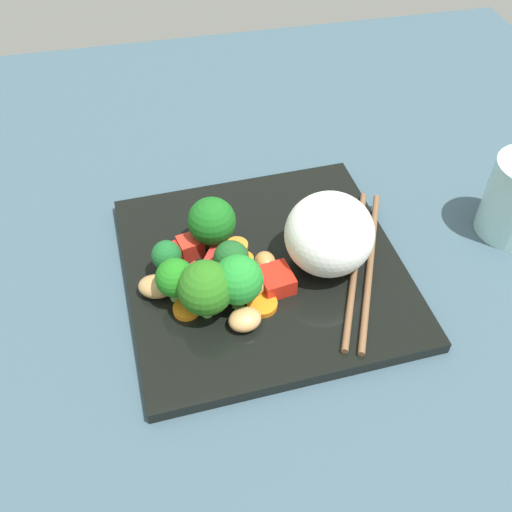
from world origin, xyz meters
The scene contains 24 objects.
ground_plane centered at (0.00, 0.00, -1.00)cm, with size 110.00×110.00×2.00cm, color #39525F.
square_plate centered at (0.00, 0.00, 0.68)cm, with size 28.46×28.46×1.37cm, color black.
rice_mound centered at (-6.49, 0.90, 5.45)cm, with size 9.40×9.08×8.17cm, color white.
broccoli_floret_0 centered at (3.67, 1.24, 4.29)cm, with size 3.57×3.57×4.99cm.
broccoli_floret_1 centered at (3.60, 4.61, 4.96)cm, with size 4.85×4.85×6.11cm.
broccoli_floret_2 centered at (6.72, 4.91, 4.93)cm, with size 5.34×5.34×6.33cm.
broccoli_floret_3 centered at (4.73, -3.91, 4.95)cm, with size 5.08×5.08×6.25cm.
broccoli_floret_4 centered at (9.37, 2.72, 4.47)cm, with size 3.84×3.84×5.20cm.
broccoli_floret_5 centered at (9.86, -0.81, 4.09)cm, with size 3.05×3.05×4.41cm.
carrot_slice_0 centered at (5.81, 2.53, 1.75)cm, with size 3.11×3.11×0.76cm, color orange.
carrot_slice_1 centered at (2.00, -0.80, 1.72)cm, with size 2.11×2.11×0.71cm, color orange.
carrot_slice_2 centered at (2.31, -3.07, 1.65)cm, with size 2.42×2.42×0.57cm, color orange.
carrot_slice_3 centered at (1.40, 5.34, 1.68)cm, with size 3.03×3.03×0.63cm, color orange.
carrot_slice_4 centered at (8.74, 4.38, 1.66)cm, with size 2.62×2.62×0.58cm, color orange.
pepper_chunk_0 centered at (7.23, -3.34, 2.40)cm, with size 2.27×2.48×2.06cm, color red.
pepper_chunk_1 centered at (4.53, -0.93, 2.24)cm, with size 2.62×2.49×1.75cm, color red.
pepper_chunk_2 centered at (-0.51, 3.13, 2.33)cm, with size 3.19×3.46×1.92cm, color red.
pepper_chunk_3 centered at (7.36, 0.86, 2.01)cm, with size 2.88×2.44×1.28cm, color red.
pepper_chunk_4 centered at (9.16, -2.76, 2.23)cm, with size 2.52×1.95×1.73cm, color red.
chicken_piece_0 centered at (11.35, 1.46, 2.36)cm, with size 3.57×2.76×1.98cm, color tan.
chicken_piece_1 centered at (2.03, 3.17, 2.53)cm, with size 3.24×3.07×2.33cm, color tan.
chicken_piece_2 centered at (3.51, 7.32, 2.34)cm, with size 3.18×2.65×1.94cm, color tan.
chicken_piece_3 centered at (0.20, 0.53, 2.36)cm, with size 2.61×2.20×1.98cm, color #C18544.
chopstick_pair centered at (-9.97, 2.47, 1.71)cm, with size 11.00×21.32×0.70cm.
Camera 1 is at (9.62, 40.73, 46.94)cm, focal length 41.39 mm.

